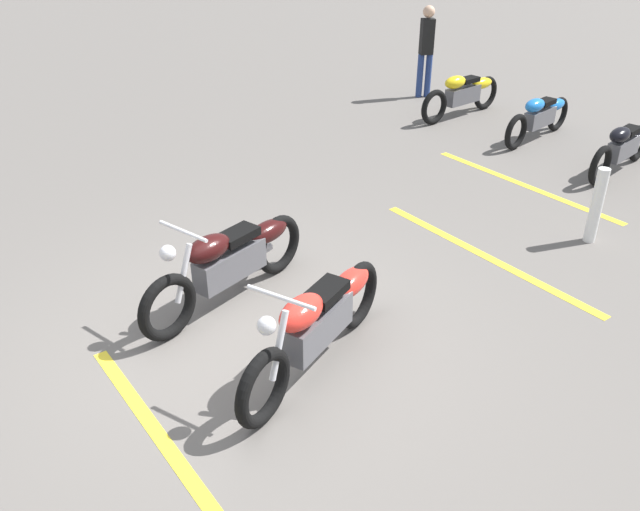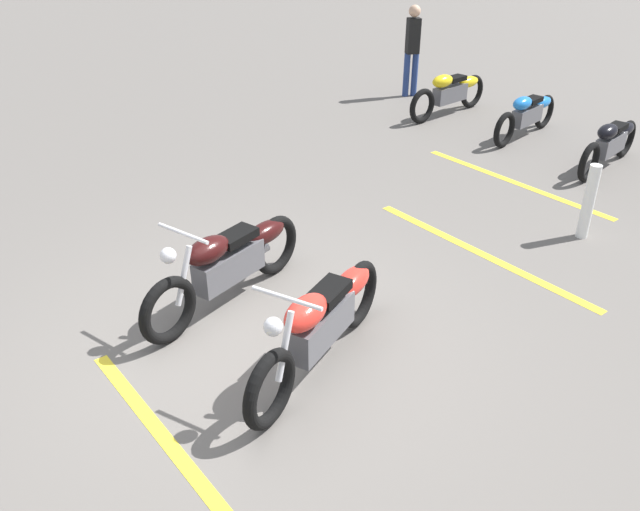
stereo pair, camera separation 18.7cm
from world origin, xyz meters
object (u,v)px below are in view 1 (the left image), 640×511
Objects in this scene: motorcycle_row_far_right at (463,93)px; bollard_post at (596,206)px; bystander_near_row at (426,47)px; motorcycle_bright_foreground at (319,321)px; motorcycle_dark_foreground at (230,260)px; motorcycle_row_center at (624,146)px; motorcycle_row_right at (540,116)px.

bollard_post is at bearing 57.36° from motorcycle_row_far_right.
motorcycle_bright_foreground is at bearing 156.07° from bystander_near_row.
motorcycle_row_far_right is at bearing 61.65° from bollard_post.
motorcycle_row_far_right is (6.53, 3.06, -0.03)m from motorcycle_dark_foreground.
motorcycle_bright_foreground is 1.18× the size of bystander_near_row.
motorcycle_dark_foreground is 2.32× the size of bollard_post.
motorcycle_row_far_right is 1.51m from bystander_near_row.
motorcycle_row_center is 0.93× the size of motorcycle_row_far_right.
bystander_near_row is 1.89× the size of bollard_post.
motorcycle_dark_foreground is 1.04× the size of motorcycle_row_far_right.
bollard_post reaches higher than motorcycle_row_far_right.
bystander_near_row is at bearing -106.45° from motorcycle_row_far_right.
motorcycle_row_right is 1.10× the size of bystander_near_row.
motorcycle_row_right is at bearing -105.98° from motorcycle_row_center.
bystander_near_row reaches higher than motorcycle_row_far_right.
motorcycle_bright_foreground is at bearing 77.92° from motorcycle_dark_foreground.
bollard_post is (-2.68, -5.79, -0.52)m from bystander_near_row.
motorcycle_bright_foreground is at bearing 30.40° from motorcycle_row_far_right.
motorcycle_bright_foreground is 6.45m from motorcycle_row_center.
motorcycle_row_far_right is at bearing -171.60° from motorcycle_dark_foreground.
bystander_near_row is at bearing -162.59° from motorcycle_bright_foreground.
motorcycle_bright_foreground is 7.81m from motorcycle_row_far_right.
bollard_post is (4.04, 0.02, 0.00)m from motorcycle_bright_foreground.
motorcycle_row_right is 0.93× the size of motorcycle_row_far_right.
motorcycle_dark_foreground is at bearing -108.86° from motorcycle_bright_foreground.
motorcycle_row_right is at bearing 175.22° from motorcycle_dark_foreground.
bollard_post is (-2.39, -4.42, 0.04)m from motorcycle_row_far_right.
motorcycle_bright_foreground is 2.24× the size of bollard_post.
bollard_post reaches higher than motorcycle_row_center.
motorcycle_bright_foreground is at bearing 0.45° from motorcycle_row_center.
motorcycle_dark_foreground reaches higher than bollard_post.
motorcycle_dark_foreground is 1.11× the size of motorcycle_row_center.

